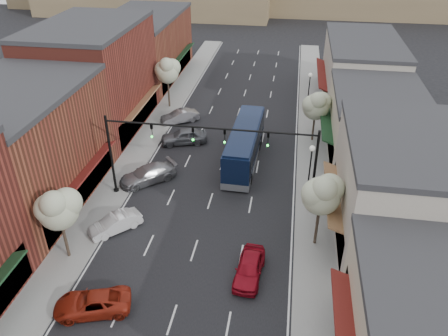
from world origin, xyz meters
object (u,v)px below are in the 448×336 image
at_px(lamp_post_near, 311,162).
at_px(parked_car_d, 184,136).
at_px(tree_right_near, 322,193).
at_px(parked_car_c, 148,174).
at_px(parked_car_e, 180,117).
at_px(signal_mast_right, 283,157).
at_px(tree_left_near, 58,208).
at_px(signal_mast_left, 138,146).
at_px(lamp_post_far, 309,85).
at_px(tree_right_far, 317,105).
at_px(tree_left_far, 167,70).
at_px(parked_car_a, 92,303).
at_px(parked_car_b, 115,223).
at_px(red_hatchback, 249,268).
at_px(coach_bus, 245,144).

distance_m(lamp_post_near, parked_car_d, 14.26).
distance_m(tree_right_near, lamp_post_near, 6.74).
relative_size(parked_car_c, parked_car_e, 1.20).
relative_size(signal_mast_right, tree_left_near, 1.44).
bearing_deg(parked_car_c, lamp_post_near, 50.42).
relative_size(signal_mast_left, parked_car_c, 1.63).
xyz_separation_m(signal_mast_right, parked_car_c, (-11.49, 2.02, -3.89)).
xyz_separation_m(signal_mast_left, lamp_post_near, (13.42, 2.50, -1.62)).
xyz_separation_m(tree_right_near, tree_left_near, (-16.60, -4.00, -0.23)).
height_order(signal_mast_right, lamp_post_far, signal_mast_right).
relative_size(tree_right_far, tree_left_far, 0.89).
xyz_separation_m(signal_mast_right, parked_car_e, (-11.70, 14.19, -3.93)).
xyz_separation_m(signal_mast_left, parked_car_a, (0.86, -12.09, -4.00)).
bearing_deg(lamp_post_far, parked_car_b, -119.49).
distance_m(signal_mast_right, tree_left_far, 22.68).
distance_m(tree_right_near, parked_car_b, 15.05).
xyz_separation_m(signal_mast_right, parked_car_d, (-10.07, 9.46, -3.84)).
relative_size(lamp_post_far, red_hatchback, 1.07).
xyz_separation_m(tree_right_far, parked_car_d, (-12.80, -2.49, -3.21)).
bearing_deg(parked_car_e, red_hatchback, -9.61).
bearing_deg(tree_right_far, signal_mast_left, -139.46).
height_order(tree_left_near, red_hatchback, tree_left_near).
height_order(signal_mast_left, parked_car_e, signal_mast_left).
xyz_separation_m(coach_bus, parked_car_b, (-8.16, -11.68, -1.12)).
xyz_separation_m(tree_left_far, coach_bus, (10.21, -11.02, -2.84)).
relative_size(signal_mast_right, parked_car_d, 1.78).
bearing_deg(parked_car_e, lamp_post_far, 78.40).
bearing_deg(lamp_post_far, parked_car_d, -139.27).
height_order(tree_right_far, tree_left_far, tree_left_far).
height_order(tree_right_far, parked_car_c, tree_right_far).
bearing_deg(red_hatchback, coach_bus, 102.43).
bearing_deg(red_hatchback, parked_car_d, 120.57).
xyz_separation_m(parked_car_a, parked_car_b, (-1.44, 7.33, 0.02)).
relative_size(tree_right_far, parked_car_d, 1.18).
height_order(lamp_post_near, parked_car_a, lamp_post_near).
distance_m(tree_right_near, parked_car_c, 15.90).
xyz_separation_m(tree_right_far, parked_car_b, (-14.55, -16.70, -3.35)).
height_order(signal_mast_left, parked_car_c, signal_mast_left).
bearing_deg(parked_car_a, parked_car_d, 162.25).
relative_size(tree_right_far, red_hatchback, 1.31).
bearing_deg(parked_car_e, coach_bus, 13.57).
bearing_deg(signal_mast_right, lamp_post_far, 83.78).
relative_size(signal_mast_right, lamp_post_far, 1.85).
bearing_deg(lamp_post_near, signal_mast_right, -131.05).
bearing_deg(tree_left_near, parked_car_d, 77.75).
xyz_separation_m(tree_right_far, parked_car_c, (-14.21, -9.93, -3.26)).
relative_size(signal_mast_left, parked_car_a, 1.83).
bearing_deg(parked_car_a, lamp_post_near, 122.35).
bearing_deg(parked_car_c, parked_car_a, -37.12).
distance_m(signal_mast_right, lamp_post_near, 3.69).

